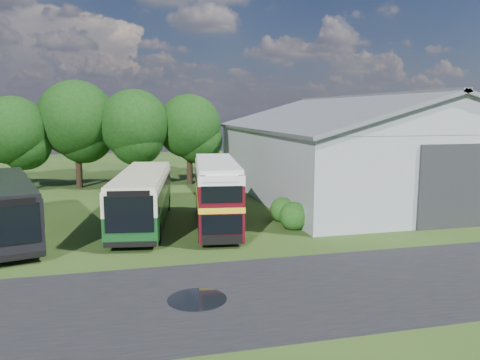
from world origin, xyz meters
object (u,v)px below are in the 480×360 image
object	(u,v)px
bus_maroon_double	(217,194)
bus_dark_single	(5,207)
bus_green_single	(143,197)
storage_shed	(359,144)

from	to	relation	value
bus_maroon_double	bus_dark_single	bearing A→B (deg)	-174.95
bus_green_single	bus_dark_single	bearing A→B (deg)	-163.06
storage_shed	bus_maroon_double	xyz separation A→B (m)	(-13.72, -8.49, -2.17)
storage_shed	bus_green_single	world-z (taller)	storage_shed
bus_green_single	bus_dark_single	world-z (taller)	bus_green_single
bus_green_single	bus_maroon_double	world-z (taller)	bus_maroon_double
storage_shed	bus_dark_single	xyz separation A→B (m)	(-25.35, -7.97, -2.45)
storage_shed	bus_dark_single	distance (m)	26.68
bus_dark_single	bus_maroon_double	bearing A→B (deg)	-18.02
bus_maroon_double	bus_dark_single	world-z (taller)	bus_maroon_double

